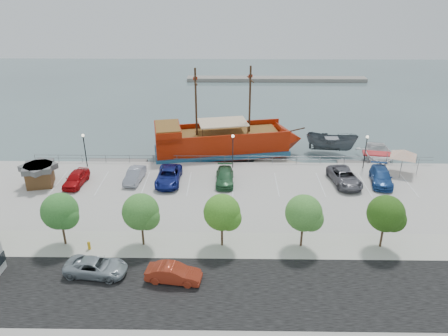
{
  "coord_description": "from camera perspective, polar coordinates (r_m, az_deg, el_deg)",
  "views": [
    {
      "loc": [
        -0.35,
        -42.28,
        22.64
      ],
      "look_at": [
        -1.0,
        2.0,
        2.0
      ],
      "focal_mm": 35.0,
      "sensor_mm": 36.0,
      "label": 1
    }
  ],
  "objects": [
    {
      "name": "shed",
      "position": [
        53.17,
        -22.95,
        -0.75
      ],
      "size": [
        3.63,
        3.63,
        2.5
      ],
      "rotation": [
        0.0,
        0.0,
        0.22
      ],
      "color": "brown",
      "rests_on": "land_slab"
    },
    {
      "name": "dock_east",
      "position": [
        59.16,
        17.77,
        0.37
      ],
      "size": [
        6.73,
        2.49,
        0.38
      ],
      "primitive_type": "cube",
      "rotation": [
        0.0,
        0.0,
        -0.09
      ],
      "color": "slate",
      "rests_on": "ground"
    },
    {
      "name": "parked_car_c",
      "position": [
        50.13,
        -7.24,
        -1.05
      ],
      "size": [
        2.67,
        5.76,
        1.6
      ],
      "primitive_type": "imported",
      "rotation": [
        0.0,
        0.0,
        -0.0
      ],
      "color": "navy",
      "rests_on": "land_slab"
    },
    {
      "name": "sidewalk",
      "position": [
        39.42,
        1.22,
        -10.04
      ],
      "size": [
        100.0,
        4.0,
        0.05
      ],
      "primitive_type": "cube",
      "color": "#B4B3A1",
      "rests_on": "land_slab"
    },
    {
      "name": "ground",
      "position": [
        48.44,
        1.15,
        -4.23
      ],
      "size": [
        160.0,
        160.0,
        0.0
      ],
      "primitive_type": "plane",
      "color": "#4A5C5F"
    },
    {
      "name": "canopy_tent",
      "position": [
        55.55,
        22.51,
        2.23
      ],
      "size": [
        5.23,
        5.23,
        3.37
      ],
      "rotation": [
        0.0,
        0.0,
        0.37
      ],
      "color": "slate",
      "rests_on": "land_slab"
    },
    {
      "name": "pirate_ship",
      "position": [
        58.34,
        1.06,
        3.36
      ],
      "size": [
        20.61,
        9.15,
        12.79
      ],
      "rotation": [
        0.0,
        0.0,
        0.19
      ],
      "color": "#991B05",
      "rests_on": "ground"
    },
    {
      "name": "parked_car_g",
      "position": [
        51.32,
        15.47,
        -1.16
      ],
      "size": [
        3.41,
        6.08,
        1.61
      ],
      "primitive_type": "imported",
      "rotation": [
        0.0,
        0.0,
        0.13
      ],
      "color": "#56555E",
      "rests_on": "land_slab"
    },
    {
      "name": "street_van",
      "position": [
        37.26,
        -16.37,
        -12.29
      ],
      "size": [
        5.24,
        2.88,
        1.39
      ],
      "primitive_type": "imported",
      "rotation": [
        0.0,
        0.0,
        1.45
      ],
      "color": "#8D99A0",
      "rests_on": "street"
    },
    {
      "name": "lamp_post_right",
      "position": [
        55.09,
        18.07,
        2.76
      ],
      "size": [
        0.36,
        0.36,
        4.28
      ],
      "color": "black",
      "rests_on": "land_slab"
    },
    {
      "name": "fire_hydrant",
      "position": [
        40.42,
        -17.22,
        -9.61
      ],
      "size": [
        0.28,
        0.28,
        0.81
      ],
      "rotation": [
        0.0,
        0.0,
        -0.27
      ],
      "color": "gold",
      "rests_on": "sidewalk"
    },
    {
      "name": "tree_b",
      "position": [
        40.27,
        -20.48,
        -5.47
      ],
      "size": [
        3.3,
        3.2,
        5.0
      ],
      "color": "#473321",
      "rests_on": "sidewalk"
    },
    {
      "name": "tree_f",
      "position": [
        39.92,
        20.59,
        -5.77
      ],
      "size": [
        3.3,
        3.2,
        5.0
      ],
      "color": "#473321",
      "rests_on": "sidewalk"
    },
    {
      "name": "tree_c",
      "position": [
        38.31,
        -10.63,
        -5.82
      ],
      "size": [
        3.3,
        3.2,
        5.0
      ],
      "color": "#473321",
      "rests_on": "sidewalk"
    },
    {
      "name": "speedboat",
      "position": [
        60.97,
        19.49,
        1.46
      ],
      "size": [
        6.53,
        8.29,
        1.55
      ],
      "primitive_type": "imported",
      "rotation": [
        0.0,
        0.0,
        -0.17
      ],
      "color": "white",
      "rests_on": "ground"
    },
    {
      "name": "tree_d",
      "position": [
        37.57,
        -0.05,
        -6.0
      ],
      "size": [
        3.3,
        3.2,
        5.0
      ],
      "color": "#473321",
      "rests_on": "sidewalk"
    },
    {
      "name": "seawall_railing",
      "position": [
        54.74,
        1.14,
        1.16
      ],
      "size": [
        50.0,
        0.06,
        1.0
      ],
      "color": "slate",
      "rests_on": "land_slab"
    },
    {
      "name": "parked_car_d",
      "position": [
        49.71,
        0.09,
        -1.17
      ],
      "size": [
        2.05,
        4.99,
        1.45
      ],
      "primitive_type": "imported",
      "rotation": [
        0.0,
        0.0,
        0.0
      ],
      "color": "#2A5F37",
      "rests_on": "land_slab"
    },
    {
      "name": "far_shore",
      "position": [
        100.55,
        6.86,
        11.45
      ],
      "size": [
        40.0,
        3.0,
        0.8
      ],
      "primitive_type": "cube",
      "color": "gray",
      "rests_on": "ground"
    },
    {
      "name": "lamp_post_mid",
      "position": [
        52.61,
        1.16,
        2.99
      ],
      "size": [
        0.36,
        0.36,
        4.28
      ],
      "color": "black",
      "rests_on": "land_slab"
    },
    {
      "name": "dock_west",
      "position": [
        58.43,
        -13.79,
        0.6
      ],
      "size": [
        7.7,
        2.44,
        0.44
      ],
      "primitive_type": "cube",
      "rotation": [
        0.0,
        0.0,
        -0.03
      ],
      "color": "slate",
      "rests_on": "ground"
    },
    {
      "name": "parked_car_b",
      "position": [
        51.13,
        -11.59,
        -0.93
      ],
      "size": [
        2.03,
        4.57,
        1.46
      ],
      "primitive_type": "imported",
      "rotation": [
        0.0,
        0.0,
        -0.11
      ],
      "color": "#8E92A1",
      "rests_on": "land_slab"
    },
    {
      "name": "tree_e",
      "position": [
        38.13,
        10.59,
        -5.98
      ],
      "size": [
        3.3,
        3.2,
        5.0
      ],
      "color": "#473321",
      "rests_on": "sidewalk"
    },
    {
      "name": "parked_car_a",
      "position": [
        52.03,
        -18.76,
        -1.28
      ],
      "size": [
        2.25,
        4.73,
        1.56
      ],
      "primitive_type": "imported",
      "rotation": [
        0.0,
        0.0,
        -0.09
      ],
      "color": "#AE0B0E",
      "rests_on": "land_slab"
    },
    {
      "name": "lamp_post_left",
      "position": [
        55.49,
        -17.79,
        2.95
      ],
      "size": [
        0.36,
        0.36,
        4.28
      ],
      "color": "black",
      "rests_on": "land_slab"
    },
    {
      "name": "street",
      "position": [
        34.68,
        1.27,
        -15.75
      ],
      "size": [
        100.0,
        8.0,
        0.04
      ],
      "primitive_type": "cube",
      "color": "black",
      "rests_on": "land_slab"
    },
    {
      "name": "parked_car_h",
      "position": [
        52.74,
        19.84,
        -1.08
      ],
      "size": [
        3.08,
        5.71,
        1.57
      ],
      "primitive_type": "imported",
      "rotation": [
        0.0,
        0.0,
        -0.17
      ],
      "color": "#1F478D",
      "rests_on": "land_slab"
    },
    {
      "name": "dock_mid",
      "position": [
        56.99,
        7.79,
        0.47
      ],
      "size": [
        7.7,
        4.86,
        0.43
      ],
      "primitive_type": "cube",
      "rotation": [
        0.0,
        0.0,
        -0.4
      ],
      "color": "gray",
      "rests_on": "ground"
    },
    {
      "name": "street_sedan",
      "position": [
        35.36,
        -6.61,
        -13.52
      ],
      "size": [
        4.55,
        2.12,
        1.44
      ],
      "primitive_type": "imported",
      "rotation": [
        0.0,
        0.0,
        1.43
      ],
      "color": "#A6321B",
      "rests_on": "street"
    },
    {
      "name": "patrol_boat",
      "position": [
        61.64,
        13.83,
        3.02
      ],
      "size": [
        7.34,
        4.33,
        2.67
      ],
      "primitive_type": "imported",
      "rotation": [
        0.0,
        0.0,
        1.3
      ],
      "color": "#4B5258",
      "rests_on": "ground"
    }
  ]
}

